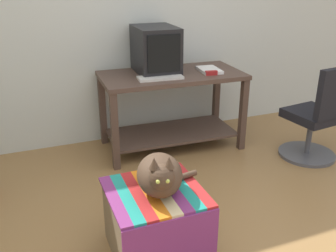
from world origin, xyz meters
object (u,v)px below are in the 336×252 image
object	(u,v)px
stapler	(211,73)
desk	(172,97)
tv_monitor	(156,50)
book	(209,70)
office_chair	(317,120)
keyboard	(160,78)
ottoman_with_blanket	(156,221)
cat	(160,175)

from	to	relation	value
stapler	desk	bearing A→B (deg)	67.35
stapler	tv_monitor	bearing A→B (deg)	64.35
book	office_chair	bearing A→B (deg)	-35.65
desk	tv_monitor	distance (m)	0.47
keyboard	ottoman_with_blanket	xyz separation A→B (m)	(-0.50, -1.25, -0.53)
desk	cat	size ratio (longest dim) A/B	2.97
ottoman_with_blanket	cat	xyz separation A→B (m)	(0.02, -0.03, 0.34)
ottoman_with_blanket	stapler	bearing A→B (deg)	50.96
keyboard	cat	bearing A→B (deg)	-105.58
book	stapler	world-z (taller)	stapler
ottoman_with_blanket	stapler	size ratio (longest dim) A/B	5.06
office_chair	stapler	distance (m)	1.04
tv_monitor	stapler	size ratio (longest dim) A/B	4.57
desk	office_chair	size ratio (longest dim) A/B	1.51
office_chair	cat	bearing A→B (deg)	14.17
book	cat	xyz separation A→B (m)	(-1.00, -1.36, -0.20)
cat	tv_monitor	bearing A→B (deg)	86.25
cat	stapler	bearing A→B (deg)	67.39
tv_monitor	book	distance (m)	0.54
cat	keyboard	bearing A→B (deg)	84.76
desk	office_chair	distance (m)	1.34
keyboard	cat	xyz separation A→B (m)	(-0.48, -1.28, -0.20)
keyboard	cat	size ratio (longest dim) A/B	0.88
office_chair	keyboard	bearing A→B (deg)	-31.89
ottoman_with_blanket	office_chair	world-z (taller)	office_chair
desk	ottoman_with_blanket	bearing A→B (deg)	-113.42
cat	office_chair	distance (m)	1.90
cat	office_chair	bearing A→B (deg)	36.63
stapler	cat	bearing A→B (deg)	150.73
desk	stapler	xyz separation A→B (m)	(0.31, -0.19, 0.26)
office_chair	stapler	world-z (taller)	office_chair
keyboard	ottoman_with_blanket	world-z (taller)	keyboard
desk	office_chair	world-z (taller)	office_chair
tv_monitor	stapler	bearing A→B (deg)	-32.09
ottoman_with_blanket	office_chair	xyz separation A→B (m)	(1.79, 0.67, 0.17)
desk	book	size ratio (longest dim) A/B	4.84
keyboard	stapler	world-z (taller)	stapler
book	cat	bearing A→B (deg)	-120.69
desk	cat	xyz separation A→B (m)	(-0.64, -1.43, 0.05)
book	keyboard	bearing A→B (deg)	-165.70
keyboard	stapler	bearing A→B (deg)	-0.83
office_chair	stapler	bearing A→B (deg)	-41.17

